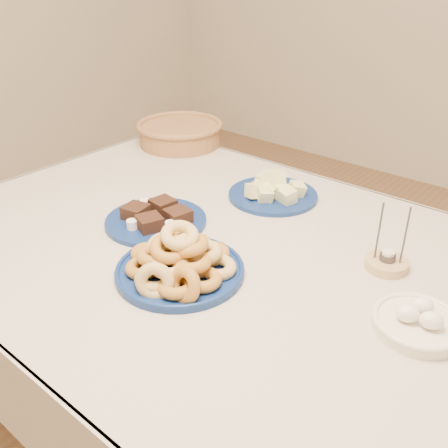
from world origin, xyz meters
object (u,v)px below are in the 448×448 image
at_px(wicker_basket, 180,132).
at_px(egg_bowl, 418,322).
at_px(melon_plate, 272,192).
at_px(candle_holder, 387,263).
at_px(brownie_plate, 156,218).
at_px(donut_platter, 179,263).
at_px(dining_table, 236,287).

xyz_separation_m(wicker_basket, egg_bowl, (1.11, -0.48, -0.03)).
xyz_separation_m(melon_plate, candle_holder, (0.42, -0.14, -0.01)).
xyz_separation_m(brownie_plate, candle_holder, (0.57, 0.19, 0.00)).
height_order(donut_platter, candle_holder, candle_holder).
xyz_separation_m(donut_platter, egg_bowl, (0.49, 0.16, -0.02)).
xyz_separation_m(melon_plate, wicker_basket, (-0.55, 0.17, 0.02)).
bearing_deg(candle_holder, egg_bowl, -50.38).
relative_size(brownie_plate, wicker_basket, 0.75).
height_order(brownie_plate, egg_bowl, egg_bowl).
distance_m(dining_table, melon_plate, 0.35).
height_order(brownie_plate, wicker_basket, wicker_basket).
distance_m(melon_plate, brownie_plate, 0.36).
relative_size(brownie_plate, candle_holder, 1.81).
xyz_separation_m(dining_table, candle_holder, (0.31, 0.17, 0.12)).
height_order(brownie_plate, candle_holder, candle_holder).
bearing_deg(melon_plate, dining_table, -70.11).
bearing_deg(melon_plate, egg_bowl, -28.49).
bearing_deg(melon_plate, wicker_basket, 162.55).
relative_size(melon_plate, brownie_plate, 0.91).
relative_size(wicker_basket, candle_holder, 2.42).
bearing_deg(candle_holder, dining_table, -151.76).
relative_size(melon_plate, candle_holder, 1.65).
xyz_separation_m(donut_platter, brownie_plate, (-0.22, 0.14, -0.02)).
relative_size(candle_holder, egg_bowl, 0.71).
bearing_deg(egg_bowl, donut_platter, -161.40).
xyz_separation_m(wicker_basket, candle_holder, (0.97, -0.31, -0.03)).
bearing_deg(dining_table, melon_plate, 109.89).
bearing_deg(donut_platter, wicker_basket, 134.16).
distance_m(dining_table, egg_bowl, 0.47).
height_order(dining_table, melon_plate, melon_plate).
xyz_separation_m(brownie_plate, egg_bowl, (0.71, 0.03, 0.00)).
distance_m(melon_plate, egg_bowl, 0.64).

